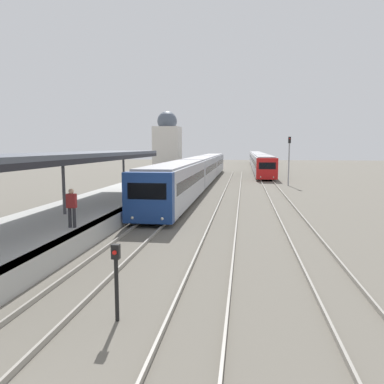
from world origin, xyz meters
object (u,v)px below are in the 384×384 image
train_near (200,169)px  train_far (258,160)px  signal_post_near (116,274)px  person_on_platform (72,206)px  signal_mast_far (289,155)px

train_near → train_far: bearing=77.1°
train_near → train_far: train_near is taller
train_near → train_far: (7.76, 34.03, -0.03)m
train_far → signal_post_near: bearing=-94.9°
person_on_platform → train_far: (10.01, 61.56, -0.12)m
signal_post_near → signal_mast_far: size_ratio=0.36×
train_near → train_far: size_ratio=0.79×
signal_post_near → signal_mast_far: (7.90, 33.66, 2.15)m
train_near → signal_post_near: size_ratio=24.40×
train_far → signal_post_near: 68.14m
person_on_platform → train_near: (2.25, 27.53, -0.09)m
person_on_platform → signal_mast_far: size_ratio=0.31×
signal_mast_far → signal_post_near: bearing=-103.2°
train_far → person_on_platform: bearing=-99.2°
person_on_platform → train_near: 27.62m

